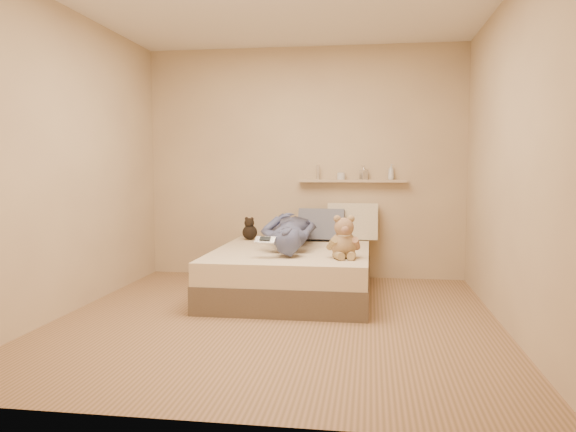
% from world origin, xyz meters
% --- Properties ---
extents(room, '(3.80, 3.80, 3.80)m').
position_xyz_m(room, '(0.00, 0.00, 1.30)').
color(room, '#996F4F').
rests_on(room, ground).
extents(bed, '(1.50, 1.90, 0.45)m').
position_xyz_m(bed, '(0.00, 0.93, 0.22)').
color(bed, brown).
rests_on(bed, floor).
extents(game_console, '(0.19, 0.10, 0.06)m').
position_xyz_m(game_console, '(-0.16, 0.35, 0.61)').
color(game_console, silver).
rests_on(game_console, bed).
extents(teddy_bear, '(0.31, 0.31, 0.38)m').
position_xyz_m(teddy_bear, '(0.53, 0.45, 0.61)').
color(teddy_bear, '#A18458').
rests_on(teddy_bear, bed).
extents(dark_plush, '(0.16, 0.16, 0.25)m').
position_xyz_m(dark_plush, '(-0.57, 1.58, 0.56)').
color(dark_plush, black).
rests_on(dark_plush, bed).
extents(pillow_cream, '(0.55, 0.21, 0.42)m').
position_xyz_m(pillow_cream, '(0.56, 1.76, 0.65)').
color(pillow_cream, beige).
rests_on(pillow_cream, bed).
extents(pillow_grey, '(0.52, 0.28, 0.37)m').
position_xyz_m(pillow_grey, '(0.23, 1.62, 0.62)').
color(pillow_grey, slate).
rests_on(pillow_grey, bed).
extents(person, '(0.67, 1.52, 0.35)m').
position_xyz_m(person, '(-0.04, 1.05, 0.63)').
color(person, '#414866').
rests_on(person, bed).
extents(wall_shelf, '(1.20, 0.12, 0.03)m').
position_xyz_m(wall_shelf, '(0.55, 1.84, 1.10)').
color(wall_shelf, tan).
rests_on(wall_shelf, wall_back).
extents(shelf_bottles, '(0.86, 0.10, 0.17)m').
position_xyz_m(shelf_bottles, '(0.67, 1.84, 1.19)').
color(shelf_bottles, silver).
rests_on(shelf_bottles, wall_shelf).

